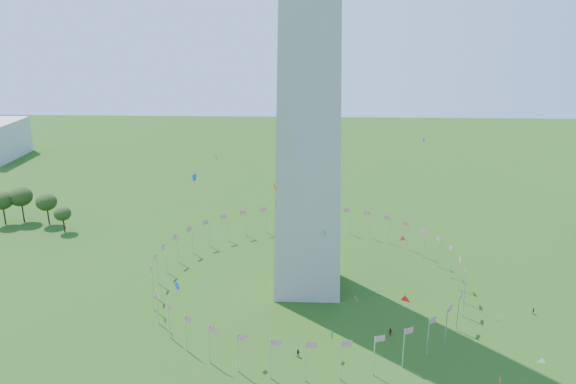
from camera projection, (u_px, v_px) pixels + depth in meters
name	position (u px, v px, depth m)	size (l,w,h in m)	color
flag_ring	(307.00, 271.00, 148.22)	(80.24, 80.24, 9.00)	silver
kites_aloft	(337.00, 259.00, 121.01)	(84.26, 74.75, 36.04)	red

